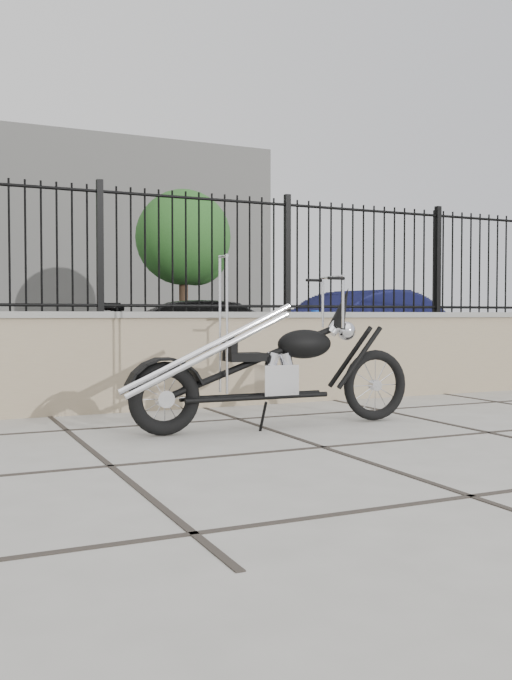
{
  "coord_description": "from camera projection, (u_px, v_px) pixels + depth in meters",
  "views": [
    {
      "loc": [
        -2.52,
        -4.34,
        0.93
      ],
      "look_at": [
        0.05,
        1.22,
        0.71
      ],
      "focal_mm": 38.0,
      "sensor_mm": 36.0,
      "label": 1
    }
  ],
  "objects": [
    {
      "name": "ground_plane",
      "position": [
        323.0,
        448.0,
        5.03
      ],
      "size": [
        90.0,
        90.0,
        0.0
      ],
      "primitive_type": "plane",
      "color": "#99968E",
      "rests_on": "ground"
    },
    {
      "name": "parking_lot",
      "position": [
        47.0,
        356.0,
        16.38
      ],
      "size": [
        30.0,
        30.0,
        0.0
      ],
      "primitive_type": "plane",
      "color": "black",
      "rests_on": "ground"
    },
    {
      "name": "retaining_wall",
      "position": [
        199.0,
        359.0,
        7.28
      ],
      "size": [
        14.0,
        0.36,
        0.96
      ],
      "primitive_type": "cube",
      "color": "gray",
      "rests_on": "ground_plane"
    },
    {
      "name": "iron_fence",
      "position": [
        199.0,
        252.0,
        7.24
      ],
      "size": [
        14.0,
        0.08,
        1.2
      ],
      "primitive_type": "cube",
      "color": "black",
      "rests_on": "retaining_wall"
    },
    {
      "name": "chopper_motorcycle",
      "position": [
        271.0,
        341.0,
        5.86
      ],
      "size": [
        2.39,
        0.46,
        1.43
      ],
      "primitive_type": null,
      "rotation": [
        0.0,
        0.0,
        -0.02
      ],
      "color": "black",
      "rests_on": "ground_plane"
    },
    {
      "name": "car_black",
      "position": [
        226.0,
        335.0,
        12.38
      ],
      "size": [
        4.37,
        2.76,
        1.18
      ],
      "primitive_type": "imported",
      "rotation": [
        0.0,
        0.0,
        1.28
      ],
      "color": "black",
      "rests_on": "parking_lot"
    },
    {
      "name": "car_blue",
      "position": [
        385.0,
        328.0,
        13.45
      ],
      "size": [
        4.39,
        2.33,
        1.37
      ],
      "primitive_type": "imported",
      "rotation": [
        0.0,
        0.0,
        1.79
      ],
      "color": "#0F123A",
      "rests_on": "parking_lot"
    },
    {
      "name": "bollard_b",
      "position": [
        315.0,
        347.0,
        9.78
      ],
      "size": [
        0.15,
        0.15,
        0.99
      ],
      "primitive_type": "cylinder",
      "rotation": [
        0.0,
        0.0,
        -0.33
      ],
      "color": "#0C3EBE",
      "rests_on": "ground_plane"
    },
    {
      "name": "bollard_c",
      "position": [
        476.0,
        344.0,
        12.3
      ],
      "size": [
        0.14,
        0.14,
        0.86
      ],
      "primitive_type": "cylinder",
      "rotation": [
        0.0,
        0.0,
        -0.41
      ],
      "color": "#0C59B6",
      "rests_on": "ground_plane"
    },
    {
      "name": "tree_right",
      "position": [
        183.0,
        233.0,
        21.61
      ],
      "size": [
        2.87,
        2.87,
        4.84
      ],
      "rotation": [
        0.0,
        0.0,
        -0.33
      ],
      "color": "#382619",
      "rests_on": "ground_plane"
    }
  ]
}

